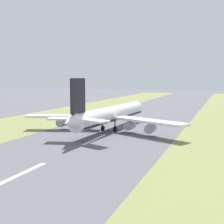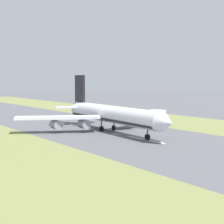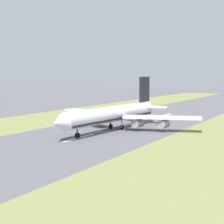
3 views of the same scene
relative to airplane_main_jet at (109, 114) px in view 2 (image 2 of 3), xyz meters
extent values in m
plane|color=#56565B|center=(1.52, 7.46, -6.02)|extent=(800.00, 800.00, 0.00)
cube|color=olive|center=(-43.48, 7.46, -6.02)|extent=(40.00, 600.00, 0.01)
cube|color=silver|center=(1.52, -58.10, -6.01)|extent=(1.20, 18.00, 0.01)
cube|color=silver|center=(1.52, -18.10, -6.01)|extent=(1.20, 18.00, 0.01)
cube|color=silver|center=(1.52, 21.90, -6.01)|extent=(1.20, 18.00, 0.01)
cylinder|color=white|center=(0.13, 1.90, 0.18)|extent=(9.84, 56.28, 6.00)
cone|color=white|center=(2.23, 32.33, 0.18)|extent=(6.21, 5.39, 5.88)
cone|color=white|center=(-2.00, -29.03, 0.98)|extent=(5.50, 6.34, 5.10)
cube|color=black|center=(0.13, 1.90, -1.47)|extent=(9.39, 54.02, 0.70)
cube|color=white|center=(-17.82, -4.10, -0.72)|extent=(29.43, 14.69, 0.90)
cube|color=white|center=(17.09, -6.51, -0.72)|extent=(28.70, 18.09, 0.90)
cylinder|color=#93939E|center=(-9.12, -1.47, -3.17)|extent=(3.52, 5.01, 3.20)
cylinder|color=#93939E|center=(-18.34, -4.34, -3.17)|extent=(3.52, 5.01, 3.20)
cylinder|color=#93939E|center=(8.83, -2.71, -3.17)|extent=(3.52, 5.01, 3.20)
cylinder|color=#93939E|center=(17.57, -6.82, -3.17)|extent=(3.52, 5.01, 3.20)
cube|color=black|center=(-1.66, -24.04, 8.68)|extent=(1.35, 8.04, 11.00)
cube|color=white|center=(-7.15, -23.66, 1.18)|extent=(10.77, 6.70, 0.60)
cube|color=white|center=(3.83, -24.42, 1.18)|extent=(10.92, 7.82, 0.60)
cylinder|color=#59595E|center=(1.60, 23.13, -3.52)|extent=(0.50, 0.50, 3.20)
cylinder|color=black|center=(1.60, 23.13, -5.12)|extent=(1.02, 1.86, 1.80)
cylinder|color=#59595E|center=(-2.67, -0.91, -3.52)|extent=(0.50, 0.50, 3.20)
cylinder|color=black|center=(-2.67, -0.91, -5.12)|extent=(1.02, 1.86, 1.80)
cylinder|color=#59595E|center=(2.52, -1.27, -3.52)|extent=(0.50, 0.50, 3.20)
cylinder|color=black|center=(2.52, -1.27, -5.12)|extent=(1.02, 1.86, 1.80)
camera|label=1|loc=(41.90, -111.59, 14.33)|focal=50.00mm
camera|label=2|loc=(74.13, 109.99, 12.25)|focal=60.00mm
camera|label=3|loc=(-68.59, 125.53, 15.30)|focal=60.00mm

